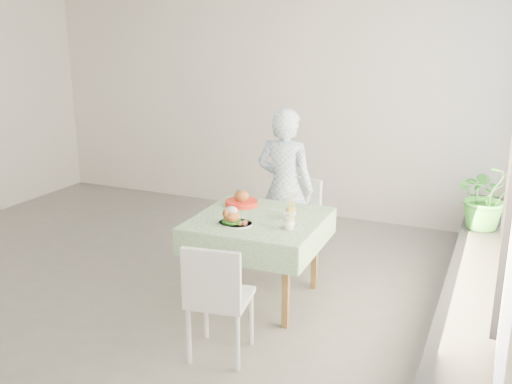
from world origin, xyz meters
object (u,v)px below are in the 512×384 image
at_px(cafe_table, 259,249).
at_px(juice_cup_orange, 291,212).
at_px(chair_near, 220,321).
at_px(diner, 285,189).
at_px(chair_far, 293,239).
at_px(potted_plant, 487,196).
at_px(main_dish, 233,219).

xyz_separation_m(cafe_table, juice_cup_orange, (0.25, 0.08, 0.34)).
xyz_separation_m(chair_near, diner, (-0.18, 1.71, 0.51)).
height_order(chair_far, potted_plant, potted_plant).
relative_size(chair_far, diner, 0.55).
xyz_separation_m(main_dish, juice_cup_orange, (0.37, 0.32, 0.01)).
distance_m(cafe_table, chair_near, 0.95).
xyz_separation_m(diner, juice_cup_orange, (0.33, -0.71, 0.02)).
distance_m(chair_far, potted_plant, 1.84).
distance_m(chair_far, diner, 0.53).
bearing_deg(main_dish, chair_near, -71.73).
bearing_deg(main_dish, diner, 87.71).
distance_m(cafe_table, juice_cup_orange, 0.43).
relative_size(cafe_table, chair_near, 1.23).
bearing_deg(juice_cup_orange, potted_plant, 37.97).
xyz_separation_m(chair_far, main_dish, (-0.12, -1.08, 0.53)).
bearing_deg(juice_cup_orange, diner, 114.90).
relative_size(cafe_table, chair_far, 1.25).
bearing_deg(chair_near, cafe_table, 96.52).
xyz_separation_m(juice_cup_orange, potted_plant, (1.46, 1.14, 0.01)).
height_order(chair_near, potted_plant, potted_plant).
height_order(cafe_table, chair_near, chair_near).
relative_size(chair_far, main_dish, 2.95).
height_order(chair_near, diner, diner).
distance_m(cafe_table, diner, 0.86).
bearing_deg(cafe_table, main_dish, -116.25).
bearing_deg(main_dish, juice_cup_orange, 41.13).
bearing_deg(chair_far, diner, -148.75).
xyz_separation_m(chair_near, main_dish, (-0.22, 0.68, 0.52)).
relative_size(cafe_table, diner, 0.68).
xyz_separation_m(diner, main_dish, (-0.04, -1.03, 0.01)).
relative_size(chair_near, potted_plant, 1.41).
height_order(main_dish, juice_cup_orange, juice_cup_orange).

